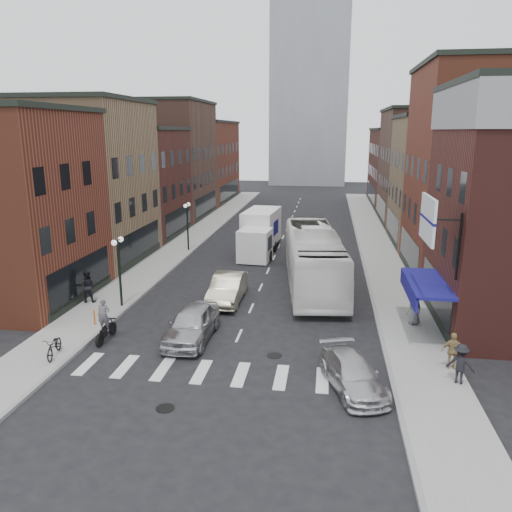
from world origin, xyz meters
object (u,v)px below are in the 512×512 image
Objects in this scene: streetlamp_near at (119,259)px; billboard_sign at (430,221)px; streetlamp_far at (187,217)px; sedan_left_near at (192,324)px; sedan_left_far at (228,288)px; curb_car at (353,374)px; ped_right_b at (453,351)px; transit_bus at (313,258)px; parked_bicycle at (54,346)px; bike_rack at (97,315)px; motorcycle_rider at (105,321)px; ped_right_c at (415,309)px; ped_right_a at (461,364)px; ped_left_solo at (87,286)px; box_truck at (260,233)px.

billboard_sign is at bearing -12.35° from streetlamp_near.
streetlamp_far is 0.84× the size of sedan_left_near.
sedan_left_far reaches higher than curb_car.
sedan_left_far is 13.43m from ped_right_b.
transit_bus is at bearing 38.37° from sedan_left_far.
transit_bus is at bearing 36.44° from parked_bicycle.
billboard_sign reaches higher than bike_rack.
motorcycle_rider is 15.62m from ped_right_c.
bike_rack is 0.16× the size of sedan_left_far.
streetlamp_far reaches higher than ped_right_a.
parked_bicycle is 17.28m from ped_right_a.
ped_right_b reaches higher than curb_car.
transit_bus is at bearing -77.97° from ped_right_c.
streetlamp_far is 2.11× the size of ped_left_solo.
box_truck is at bearing 1.06° from streetlamp_far.
billboard_sign is at bearing 32.87° from curb_car.
box_truck is at bearing 88.14° from sedan_left_near.
streetlamp_far is at bearing -173.99° from box_truck.
transit_bus is 13.63m from curb_car.
ped_right_c is at bearing 17.43° from sedan_left_near.
sedan_left_far is (6.02, 4.70, 0.27)m from bike_rack.
billboard_sign is 0.90× the size of streetlamp_near.
ped_right_b reaches higher than parked_bicycle.
transit_bus is at bearing 28.89° from streetlamp_near.
motorcycle_rider reaches higher than bike_rack.
ped_right_a reaches higher than curb_car.
ped_right_c is (5.46, -6.45, -0.90)m from transit_bus.
curb_car is 4.71m from ped_right_b.
bike_rack is at bearing 8.91° from ped_right_a.
streetlamp_near is at bearing -30.07° from ped_right_c.
box_truck reaches higher than ped_right_b.
ped_right_b is 0.98× the size of ped_right_c.
streetlamp_far is at bearing 76.66° from parked_bicycle.
streetlamp_near is 6.50m from sedan_left_far.
parked_bicycle is 1.13× the size of ped_right_b.
transit_bus is 14.13m from ped_left_solo.
streetlamp_near reaches higher than transit_bus.
streetlamp_near is (-15.99, 3.50, -3.22)m from billboard_sign.
streetlamp_far is at bearing -108.96° from ped_left_solo.
curb_car is at bearing -88.10° from transit_bus.
bike_rack is 17.42m from ped_right_b.
motorcycle_rider is 1.10× the size of ped_left_solo.
sedan_left_far is at bearing 84.96° from sedan_left_near.
motorcycle_rider reaches higher than sedan_left_near.
ped_right_c reaches higher than sedan_left_far.
parked_bicycle is at bearing -125.05° from sedan_left_far.
sedan_left_near is (5.22, -3.78, -2.08)m from streetlamp_near.
parked_bicycle is at bearing -91.03° from bike_rack.
motorcycle_rider is 4.18m from sedan_left_near.
motorcycle_rider reaches higher than sedan_left_far.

